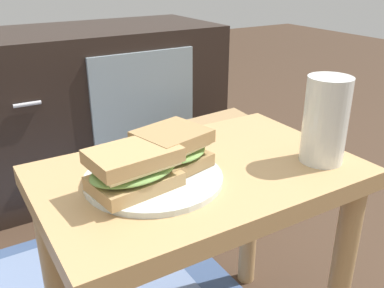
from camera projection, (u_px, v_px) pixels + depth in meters
side_table at (199, 212)px, 0.79m from camera, size 0.56×0.36×0.46m
tv_cabinet at (91, 106)px, 1.62m from camera, size 0.96×0.46×0.58m
plate at (155, 179)px, 0.70m from camera, size 0.23×0.23×0.01m
sandwich_front at (134, 169)px, 0.65m from camera, size 0.16×0.12×0.07m
sandwich_back at (172, 149)px, 0.72m from camera, size 0.14×0.13×0.07m
beer_glass at (325, 121)px, 0.75m from camera, size 0.08×0.08×0.16m
paper_bag at (222, 168)px, 1.42m from camera, size 0.25×0.20×0.33m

